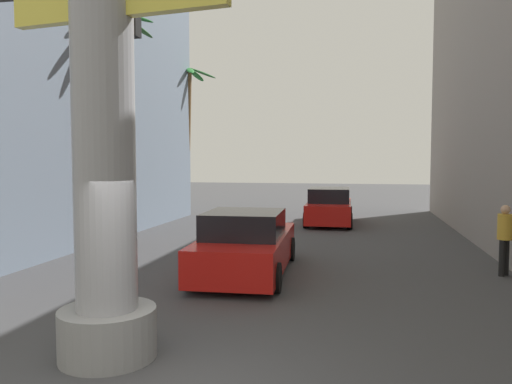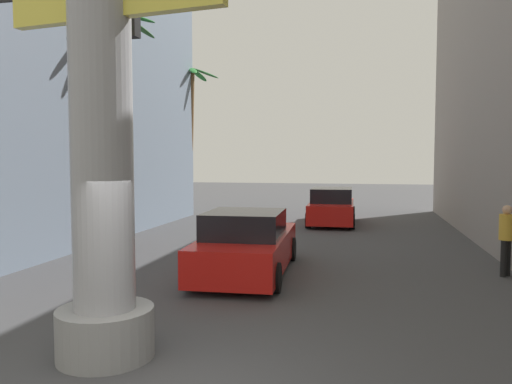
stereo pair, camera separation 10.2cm
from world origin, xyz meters
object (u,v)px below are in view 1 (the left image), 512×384
object	(u,v)px
palm_tree_mid_left	(109,99)
neon_sign_pole	(102,22)
pedestrian_mid_right	(505,234)
car_lead	(246,245)
car_far	(329,207)
palm_tree_far_left	(188,122)

from	to	relation	value
palm_tree_mid_left	neon_sign_pole	bearing A→B (deg)	-62.46
palm_tree_mid_left	pedestrian_mid_right	xyz separation A→B (m)	(11.35, -2.15, -3.75)
neon_sign_pole	pedestrian_mid_right	bearing A→B (deg)	43.45
car_lead	palm_tree_mid_left	world-z (taller)	palm_tree_mid_left
car_lead	palm_tree_mid_left	xyz separation A→B (m)	(-5.26, 3.22, 4.04)
car_lead	car_far	world-z (taller)	same
pedestrian_mid_right	car_far	bearing A→B (deg)	117.59
palm_tree_mid_left	pedestrian_mid_right	size ratio (longest dim) A/B	4.50
car_far	pedestrian_mid_right	xyz separation A→B (m)	(4.68, -8.95, 0.26)
palm_tree_far_left	pedestrian_mid_right	bearing A→B (deg)	-43.07
car_far	pedestrian_mid_right	size ratio (longest dim) A/B	2.63
car_lead	pedestrian_mid_right	size ratio (longest dim) A/B	2.90
palm_tree_far_left	pedestrian_mid_right	size ratio (longest dim) A/B	4.35
car_lead	pedestrian_mid_right	bearing A→B (deg)	9.95
car_lead	car_far	xyz separation A→B (m)	(1.41, 10.02, 0.03)
neon_sign_pole	palm_tree_far_left	distance (m)	18.27
car_lead	palm_tree_far_left	size ratio (longest dim) A/B	0.67
car_lead	car_far	bearing A→B (deg)	81.96
neon_sign_pole	car_far	bearing A→B (deg)	81.99
palm_tree_far_left	palm_tree_mid_left	bearing A→B (deg)	-86.74
car_far	palm_tree_far_left	xyz separation A→B (m)	(-7.18, 2.14, 3.92)
palm_tree_mid_left	palm_tree_far_left	distance (m)	8.95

